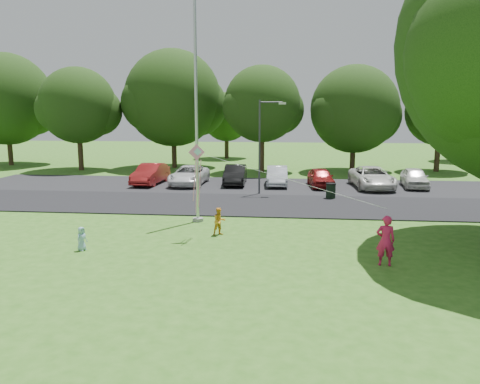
# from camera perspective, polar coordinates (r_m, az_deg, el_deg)

# --- Properties ---
(ground) EXTENTS (120.00, 120.00, 0.00)m
(ground) POSITION_cam_1_polar(r_m,az_deg,el_deg) (16.74, 3.46, -7.86)
(ground) COLOR #31671B
(ground) RESTS_ON ground
(park_road) EXTENTS (60.00, 6.00, 0.06)m
(park_road) POSITION_cam_1_polar(r_m,az_deg,el_deg) (25.45, 4.36, -1.61)
(park_road) COLOR black
(park_road) RESTS_ON ground
(parking_strip) EXTENTS (42.00, 7.00, 0.06)m
(parking_strip) POSITION_cam_1_polar(r_m,az_deg,el_deg) (31.84, 4.70, 0.72)
(parking_strip) COLOR black
(parking_strip) RESTS_ON ground
(flagpole) EXTENTS (0.50, 0.50, 10.00)m
(flagpole) POSITION_cam_1_polar(r_m,az_deg,el_deg) (21.35, -5.31, 7.36)
(flagpole) COLOR #B7BABF
(flagpole) RESTS_ON ground
(street_lamp) EXTENTS (1.61, 0.23, 5.73)m
(street_lamp) POSITION_cam_1_polar(r_m,az_deg,el_deg) (28.33, 2.86, 6.55)
(street_lamp) COLOR #3F3F44
(street_lamp) RESTS_ON ground
(trash_can) EXTENTS (0.59, 0.59, 0.93)m
(trash_can) POSITION_cam_1_polar(r_m,az_deg,el_deg) (27.67, 11.01, 0.10)
(trash_can) COLOR black
(trash_can) RESTS_ON ground
(tree_row) EXTENTS (64.35, 11.94, 10.88)m
(tree_row) POSITION_cam_1_polar(r_m,az_deg,el_deg) (40.17, 7.42, 10.72)
(tree_row) COLOR #332316
(tree_row) RESTS_ON ground
(horizon_trees) EXTENTS (77.46, 7.20, 7.02)m
(horizon_trees) POSITION_cam_1_polar(r_m,az_deg,el_deg) (49.92, 9.99, 8.87)
(horizon_trees) COLOR #332316
(horizon_trees) RESTS_ON ground
(parked_cars) EXTENTS (19.65, 5.16, 1.40)m
(parked_cars) POSITION_cam_1_polar(r_m,az_deg,el_deg) (31.70, 4.82, 1.95)
(parked_cars) COLOR maroon
(parked_cars) RESTS_ON ground
(woman) EXTENTS (0.64, 0.43, 1.70)m
(woman) POSITION_cam_1_polar(r_m,az_deg,el_deg) (16.29, 17.31, -5.68)
(woman) COLOR #C61A4E
(woman) RESTS_ON ground
(child_yellow) EXTENTS (0.71, 0.67, 1.15)m
(child_yellow) POSITION_cam_1_polar(r_m,az_deg,el_deg) (19.38, -2.53, -3.60)
(child_yellow) COLOR orange
(child_yellow) RESTS_ON ground
(child_blue) EXTENTS (0.42, 0.51, 0.89)m
(child_blue) POSITION_cam_1_polar(r_m,az_deg,el_deg) (18.26, -18.74, -5.41)
(child_blue) COLOR #85B4CC
(child_blue) RESTS_ON ground
(kite) EXTENTS (7.17, 2.95, 2.82)m
(kite) POSITION_cam_1_polar(r_m,az_deg,el_deg) (18.44, -4.85, 3.47)
(kite) COLOR pink
(kite) RESTS_ON ground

